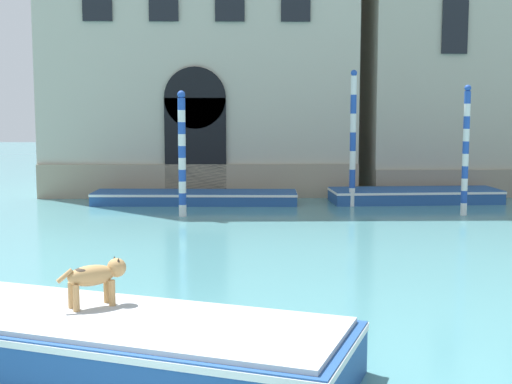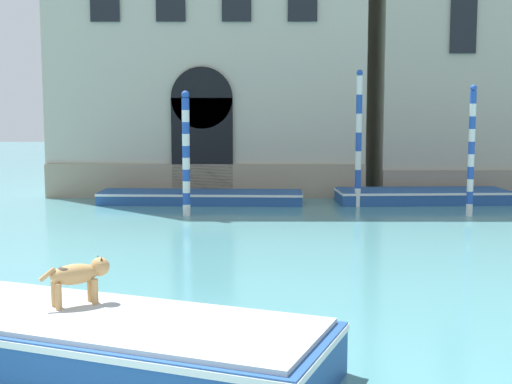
# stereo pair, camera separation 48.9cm
# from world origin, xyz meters

# --- Properties ---
(boat_foreground) EXTENTS (7.97, 4.70, 0.71)m
(boat_foreground) POSITION_xyz_m (-0.64, 3.31, 0.38)
(boat_foreground) COLOR #234C8C
(boat_foreground) RESTS_ON ground_plane
(dog_on_deck) EXTENTS (0.82, 0.58, 0.61)m
(dog_on_deck) POSITION_xyz_m (-0.08, 3.42, 1.11)
(dog_on_deck) COLOR tan
(dog_on_deck) RESTS_ON boat_foreground
(boat_moored_near_palazzo) EXTENTS (6.88, 1.81, 0.41)m
(boat_moored_near_palazzo) POSITION_xyz_m (0.25, 18.28, 0.22)
(boat_moored_near_palazzo) COLOR #234C8C
(boat_moored_near_palazzo) RESTS_ON ground_plane
(boat_moored_far) EXTENTS (5.80, 2.11, 0.46)m
(boat_moored_far) POSITION_xyz_m (7.72, 18.45, 0.24)
(boat_moored_far) COLOR #234C8C
(boat_moored_far) RESTS_ON ground_plane
(mooring_pole_0) EXTENTS (0.20, 0.20, 3.89)m
(mooring_pole_0) POSITION_xyz_m (8.49, 15.52, 1.96)
(mooring_pole_0) COLOR white
(mooring_pole_0) RESTS_ON ground_plane
(mooring_pole_2) EXTENTS (0.23, 0.23, 3.71)m
(mooring_pole_2) POSITION_xyz_m (0.05, 15.49, 1.88)
(mooring_pole_2) COLOR white
(mooring_pole_2) RESTS_ON ground_plane
(mooring_pole_3) EXTENTS (0.20, 0.20, 4.42)m
(mooring_pole_3) POSITION_xyz_m (5.43, 17.51, 2.23)
(mooring_pole_3) COLOR white
(mooring_pole_3) RESTS_ON ground_plane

